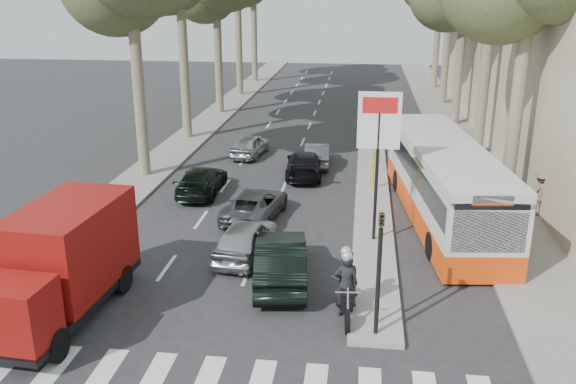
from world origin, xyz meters
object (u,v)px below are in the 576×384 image
(silver_hatchback, at_px, (246,238))
(dark_hatchback, at_px, (281,260))
(red_truck, at_px, (61,262))
(city_bus, at_px, (444,180))
(motorcycle, at_px, (346,283))

(silver_hatchback, relative_size, dark_hatchback, 0.86)
(dark_hatchback, distance_m, red_truck, 6.58)
(red_truck, height_order, city_bus, red_truck)
(silver_hatchback, xyz_separation_m, dark_hatchback, (1.48, -1.78, 0.08))
(dark_hatchback, distance_m, motorcycle, 2.73)
(silver_hatchback, relative_size, red_truck, 0.65)
(red_truck, relative_size, city_bus, 0.49)
(city_bus, xyz_separation_m, motorcycle, (-3.62, -8.01, -0.73))
(silver_hatchback, height_order, city_bus, city_bus)
(silver_hatchback, distance_m, city_bus, 8.55)
(city_bus, bearing_deg, red_truck, -148.33)
(dark_hatchback, bearing_deg, silver_hatchback, -57.25)
(dark_hatchback, relative_size, city_bus, 0.37)
(city_bus, bearing_deg, motorcycle, -120.81)
(city_bus, bearing_deg, dark_hatchback, -138.85)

